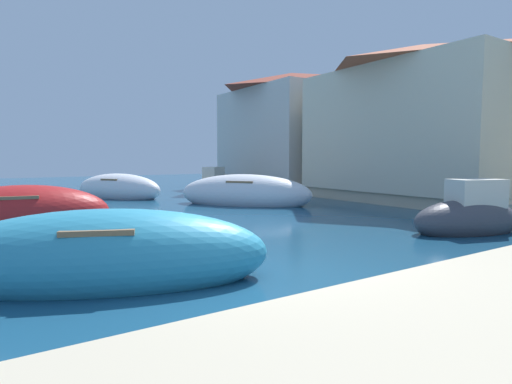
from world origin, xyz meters
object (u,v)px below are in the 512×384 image
moored_boat_6 (119,189)px  moored_boat_8 (216,185)px  moored_boat_4 (245,194)px  moored_boat_1 (23,215)px  waterfront_building_annex (291,126)px  moored_boat_2 (106,257)px  moored_boat_9 (468,217)px  waterfront_building_main (420,117)px

moored_boat_6 → moored_boat_8: (5.42, 0.30, -0.01)m
moored_boat_4 → moored_boat_1: bearing=-114.3°
moored_boat_1 → waterfront_building_annex: size_ratio=0.54×
moored_boat_4 → moored_boat_2: bearing=-82.0°
moored_boat_6 → waterfront_building_annex: 11.84m
moored_boat_2 → waterfront_building_annex: bearing=-112.6°
moored_boat_9 → waterfront_building_annex: waterfront_building_annex is taller
moored_boat_9 → waterfront_building_main: size_ratio=0.35×
moored_boat_9 → moored_boat_4: bearing=-62.8°
moored_boat_6 → moored_boat_9: 15.35m
moored_boat_2 → waterfront_building_main: bearing=-137.5°
moored_boat_2 → waterfront_building_annex: waterfront_building_annex is taller
waterfront_building_annex → moored_boat_6: bearing=-175.2°
moored_boat_8 → moored_boat_6: bearing=148.0°
moored_boat_4 → waterfront_building_main: waterfront_building_main is taller
moored_boat_1 → moored_boat_9: moored_boat_9 is taller
waterfront_building_main → waterfront_building_annex: waterfront_building_annex is taller
moored_boat_6 → waterfront_building_main: size_ratio=0.51×
moored_boat_4 → waterfront_building_annex: (7.62, 6.70, 3.52)m
moored_boat_9 → waterfront_building_main: bearing=-118.2°
moored_boat_2 → waterfront_building_main: (15.14, 5.36, 3.39)m
moored_boat_6 → waterfront_building_annex: size_ratio=0.57×
moored_boat_2 → waterfront_building_main: 16.41m
moored_boat_1 → moored_boat_2: (0.72, -5.92, -0.02)m
moored_boat_4 → moored_boat_6: 6.81m
moored_boat_1 → moored_boat_2: moored_boat_1 is taller
moored_boat_1 → moored_boat_2: size_ratio=0.85×
moored_boat_8 → waterfront_building_annex: waterfront_building_annex is taller
moored_boat_8 → moored_boat_2: bearing=-158.4°
waterfront_building_annex → moored_boat_8: bearing=-173.7°
moored_boat_1 → moored_boat_4: bearing=23.4°
moored_boat_2 → moored_boat_8: 16.95m
moored_boat_2 → waterfront_building_annex: 21.48m
moored_boat_2 → moored_boat_8: (9.30, 14.17, -0.01)m
moored_boat_4 → waterfront_building_annex: size_ratio=0.65×
moored_boat_6 → moored_boat_9: size_ratio=1.46×
waterfront_building_annex → moored_boat_2: bearing=-135.6°
moored_boat_6 → waterfront_building_annex: bearing=60.8°
moored_boat_6 → moored_boat_9: bearing=-14.6°
moored_boat_8 → waterfront_building_main: bearing=-91.6°
waterfront_building_main → moored_boat_6: bearing=142.9°
moored_boat_6 → moored_boat_8: size_ratio=1.41×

